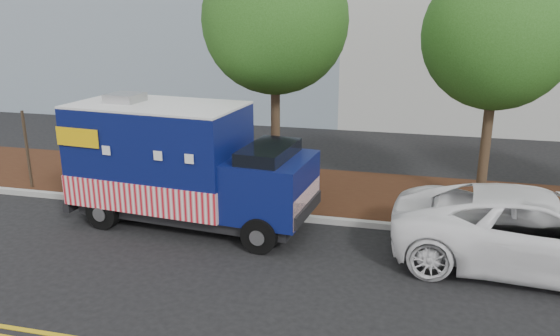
# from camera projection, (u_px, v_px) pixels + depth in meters

# --- Properties ---
(ground) EXTENTS (120.00, 120.00, 0.00)m
(ground) POSITION_uv_depth(u_px,v_px,m) (184.00, 232.00, 13.08)
(ground) COLOR black
(ground) RESTS_ON ground
(curb) EXTENTS (120.00, 0.18, 0.15)m
(curb) POSITION_uv_depth(u_px,v_px,m) (205.00, 209.00, 14.36)
(curb) COLOR #9E9E99
(curb) RESTS_ON ground
(mulch_strip) EXTENTS (120.00, 4.00, 0.15)m
(mulch_strip) POSITION_uv_depth(u_px,v_px,m) (231.00, 185.00, 16.31)
(mulch_strip) COLOR #32170E
(mulch_strip) RESTS_ON ground
(tree_b) EXTENTS (4.03, 4.03, 6.85)m
(tree_b) POSITION_uv_depth(u_px,v_px,m) (275.00, 21.00, 14.82)
(tree_b) COLOR #38281C
(tree_b) RESTS_ON ground
(tree_c) EXTENTS (3.68, 3.68, 6.36)m
(tree_c) POSITION_uv_depth(u_px,v_px,m) (498.00, 36.00, 13.39)
(tree_c) COLOR #38281C
(tree_c) RESTS_ON ground
(sign_post) EXTENTS (0.06, 0.06, 2.40)m
(sign_post) POSITION_uv_depth(u_px,v_px,m) (27.00, 152.00, 15.57)
(sign_post) COLOR #473828
(sign_post) RESTS_ON ground
(food_truck) EXTENTS (6.20, 2.82, 3.17)m
(food_truck) POSITION_uv_depth(u_px,v_px,m) (179.00, 167.00, 13.31)
(food_truck) COLOR black
(food_truck) RESTS_ON ground
(white_car) EXTENTS (6.04, 3.15, 1.62)m
(white_car) POSITION_uv_depth(u_px,v_px,m) (539.00, 232.00, 11.08)
(white_car) COLOR white
(white_car) RESTS_ON ground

